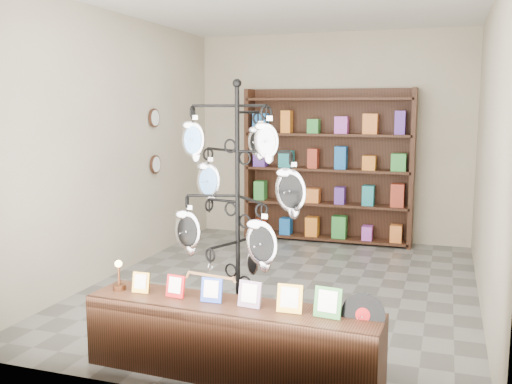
# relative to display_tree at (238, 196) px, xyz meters

# --- Properties ---
(ground) EXTENTS (5.00, 5.00, 0.00)m
(ground) POSITION_rel_display_tree_xyz_m (-0.08, 1.65, -1.24)
(ground) COLOR slate
(ground) RESTS_ON ground
(room_envelope) EXTENTS (5.00, 5.00, 5.00)m
(room_envelope) POSITION_rel_display_tree_xyz_m (-0.08, 1.65, 0.61)
(room_envelope) COLOR #BDB398
(room_envelope) RESTS_ON ground
(display_tree) EXTENTS (1.13, 1.09, 2.15)m
(display_tree) POSITION_rel_display_tree_xyz_m (0.00, 0.00, 0.00)
(display_tree) COLOR black
(display_tree) RESTS_ON ground
(front_shelf) EXTENTS (2.19, 0.53, 0.77)m
(front_shelf) POSITION_rel_display_tree_xyz_m (0.12, -0.47, -0.97)
(front_shelf) COLOR black
(front_shelf) RESTS_ON ground
(back_shelving) EXTENTS (2.42, 0.36, 2.20)m
(back_shelving) POSITION_rel_display_tree_xyz_m (-0.08, 3.94, -0.21)
(back_shelving) COLOR black
(back_shelving) RESTS_ON ground
(wall_clocks) EXTENTS (0.03, 0.24, 0.84)m
(wall_clocks) POSITION_rel_display_tree_xyz_m (-2.05, 2.45, 0.26)
(wall_clocks) COLOR black
(wall_clocks) RESTS_ON ground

